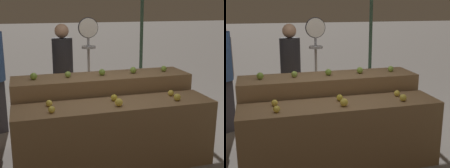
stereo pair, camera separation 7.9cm
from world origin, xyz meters
TOP-DOWN VIEW (x-y plane):
  - ground_plane at (0.00, 0.00)m, footprint 60.00×60.00m
  - display_counter_front at (0.00, 0.00)m, footprint 2.29×0.55m
  - display_counter_back at (0.00, 0.60)m, footprint 2.29×0.55m
  - apple_front_0 at (-0.73, -0.12)m, footprint 0.07×0.07m
  - apple_front_1 at (-0.00, -0.11)m, footprint 0.09×0.09m
  - apple_front_2 at (0.71, -0.10)m, footprint 0.08×0.08m
  - apple_front_3 at (-0.74, 0.10)m, footprint 0.07×0.07m
  - apple_front_4 at (0.01, 0.10)m, footprint 0.08×0.08m
  - apple_front_5 at (0.73, 0.10)m, footprint 0.07×0.07m
  - apple_back_0 at (-0.87, 0.60)m, footprint 0.09×0.09m
  - apple_back_1 at (-0.45, 0.60)m, footprint 0.08×0.08m
  - apple_back_2 at (-0.01, 0.59)m, footprint 0.08×0.08m
  - apple_back_3 at (0.42, 0.60)m, footprint 0.08×0.08m
  - apple_back_4 at (0.86, 0.59)m, footprint 0.08×0.08m
  - produce_scale at (-0.06, 1.14)m, footprint 0.29×0.20m
  - person_vendor_at_scale at (-0.39, 1.48)m, footprint 0.38×0.38m

SIDE VIEW (x-z plane):
  - ground_plane at x=0.00m, z-range 0.00..0.00m
  - display_counter_front at x=0.00m, z-range 0.00..0.79m
  - display_counter_back at x=0.00m, z-range 0.00..0.99m
  - apple_front_3 at x=-0.74m, z-range 0.79..0.86m
  - apple_front_0 at x=-0.73m, z-range 0.79..0.86m
  - apple_front_5 at x=0.73m, z-range 0.79..0.86m
  - apple_front_4 at x=0.01m, z-range 0.79..0.87m
  - apple_front_2 at x=0.71m, z-range 0.79..0.87m
  - apple_front_1 at x=0.00m, z-range 0.79..0.88m
  - person_vendor_at_scale at x=-0.39m, z-range 0.13..1.74m
  - apple_back_4 at x=0.86m, z-range 0.99..1.07m
  - apple_back_1 at x=-0.45m, z-range 0.99..1.07m
  - apple_back_2 at x=-0.01m, z-range 0.99..1.07m
  - apple_back_3 at x=0.42m, z-range 0.99..1.07m
  - apple_back_0 at x=-0.87m, z-range 0.99..1.07m
  - produce_scale at x=-0.06m, z-range 0.39..2.10m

